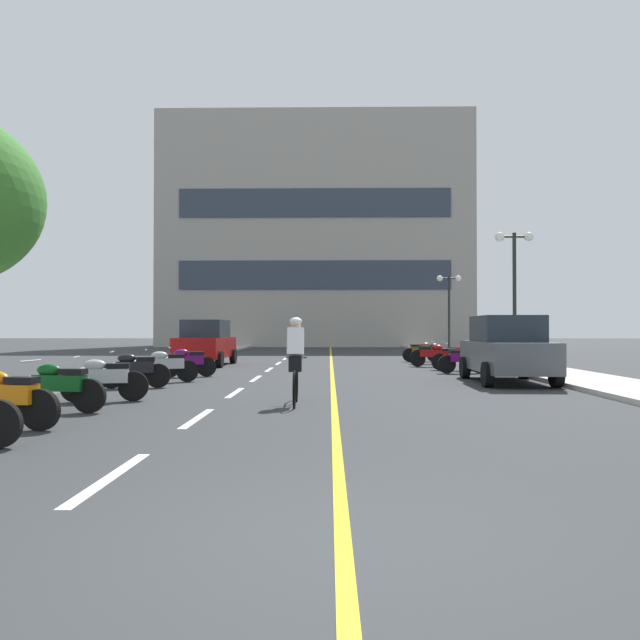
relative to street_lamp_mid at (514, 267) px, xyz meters
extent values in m
plane|color=#2D3033|center=(-7.15, 1.80, -3.79)|extent=(140.00, 140.00, 0.00)
cube|color=#B7B2A8|center=(-14.35, 4.80, -3.73)|extent=(2.40, 72.00, 0.12)
cube|color=#B7B2A8|center=(0.05, 4.80, -3.73)|extent=(2.40, 72.00, 0.12)
cube|color=silver|center=(-9.15, -17.20, -3.79)|extent=(0.14, 2.20, 0.01)
cube|color=silver|center=(-9.15, -13.20, -3.79)|extent=(0.14, 2.20, 0.01)
cube|color=silver|center=(-9.15, -9.20, -3.79)|extent=(0.14, 2.20, 0.01)
cube|color=silver|center=(-9.15, -5.20, -3.79)|extent=(0.14, 2.20, 0.01)
cube|color=silver|center=(-9.15, -1.20, -3.79)|extent=(0.14, 2.20, 0.01)
cube|color=silver|center=(-9.15, 2.80, -3.79)|extent=(0.14, 2.20, 0.01)
cube|color=silver|center=(-9.15, 6.80, -3.79)|extent=(0.14, 2.20, 0.01)
cube|color=silver|center=(-9.15, 10.80, -3.79)|extent=(0.14, 2.20, 0.01)
cube|color=silver|center=(-9.15, 14.80, -3.79)|extent=(0.14, 2.20, 0.01)
cube|color=silver|center=(-9.15, 18.80, -3.79)|extent=(0.14, 2.20, 0.01)
cube|color=silver|center=(-9.15, 22.80, -3.79)|extent=(0.14, 2.20, 0.01)
cube|color=silver|center=(-9.15, 26.80, -3.79)|extent=(0.14, 2.20, 0.01)
cube|color=gold|center=(-6.90, 4.80, -3.79)|extent=(0.12, 66.00, 0.01)
cube|color=#9E998E|center=(-8.16, 29.48, 5.85)|extent=(25.91, 7.36, 19.28)
cube|color=#2D3847|center=(-8.16, 25.75, 1.99)|extent=(21.77, 0.10, 2.31)
cube|color=#2D3847|center=(-8.16, 25.75, 7.78)|extent=(21.77, 0.10, 2.31)
cylinder|color=black|center=(0.00, 0.00, -1.19)|extent=(0.14, 0.14, 4.97)
cylinder|color=black|center=(0.00, 0.00, 1.15)|extent=(1.10, 0.08, 0.08)
sphere|color=white|center=(-0.55, 0.00, 1.15)|extent=(0.36, 0.36, 0.36)
sphere|color=white|center=(0.55, 0.00, 1.15)|extent=(0.36, 0.36, 0.36)
cylinder|color=black|center=(0.15, 13.39, -1.42)|extent=(0.14, 0.14, 4.51)
cylinder|color=black|center=(0.15, 13.39, 0.68)|extent=(1.10, 0.08, 0.08)
sphere|color=white|center=(-0.40, 13.39, 0.68)|extent=(0.36, 0.36, 0.36)
sphere|color=white|center=(0.70, 13.39, 0.68)|extent=(0.36, 0.36, 0.36)
cylinder|color=black|center=(-2.99, -5.02, -3.47)|extent=(0.23, 0.64, 0.64)
cylinder|color=black|center=(-1.29, -5.05, -3.47)|extent=(0.23, 0.64, 0.64)
cylinder|color=black|center=(-3.03, -7.82, -3.47)|extent=(0.23, 0.64, 0.64)
cylinder|color=black|center=(-1.33, -7.85, -3.47)|extent=(0.23, 0.64, 0.64)
cube|color=#4C5156|center=(-2.16, -6.43, -3.07)|extent=(1.77, 4.23, 0.80)
cube|color=#1E2833|center=(-2.16, -6.43, -2.32)|extent=(1.60, 2.23, 0.70)
cylinder|color=black|center=(-12.75, 2.68, -3.47)|extent=(0.24, 0.65, 0.64)
cylinder|color=black|center=(-11.05, 2.63, -3.47)|extent=(0.24, 0.65, 0.64)
cylinder|color=black|center=(-12.82, -0.12, -3.47)|extent=(0.24, 0.65, 0.64)
cylinder|color=black|center=(-11.12, -0.17, -3.47)|extent=(0.24, 0.65, 0.64)
cube|color=maroon|center=(-11.93, 1.26, -3.07)|extent=(1.81, 4.24, 0.80)
cube|color=#1E2833|center=(-11.93, 1.26, -2.32)|extent=(1.62, 2.24, 0.70)
cylinder|color=black|center=(-11.14, -14.48, -3.49)|extent=(0.61, 0.21, 0.60)
cube|color=orange|center=(-11.68, -14.38, -3.27)|extent=(0.94, 0.44, 0.28)
cube|color=black|center=(-11.44, -14.42, -3.07)|extent=(0.48, 0.32, 0.10)
cylinder|color=black|center=(-12.26, -12.50, -3.49)|extent=(0.61, 0.17, 0.60)
cylinder|color=black|center=(-11.16, -12.63, -3.49)|extent=(0.61, 0.17, 0.60)
cube|color=#0C4C19|center=(-11.71, -12.57, -3.27)|extent=(0.93, 0.39, 0.28)
ellipsoid|color=#0C4C19|center=(-11.91, -12.54, -3.05)|extent=(0.47, 0.29, 0.22)
cube|color=black|center=(-11.46, -12.60, -3.07)|extent=(0.47, 0.29, 0.10)
cylinder|color=silver|center=(-12.26, -12.50, -2.89)|extent=(0.10, 0.60, 0.03)
cylinder|color=black|center=(-12.04, -11.07, -3.49)|extent=(0.61, 0.22, 0.60)
cylinder|color=black|center=(-10.96, -10.85, -3.49)|extent=(0.61, 0.22, 0.60)
cube|color=#B2B2B7|center=(-11.50, -10.96, -3.27)|extent=(0.94, 0.46, 0.28)
ellipsoid|color=#B2B2B7|center=(-11.70, -11.00, -3.05)|extent=(0.48, 0.32, 0.22)
cube|color=black|center=(-11.26, -10.91, -3.07)|extent=(0.48, 0.32, 0.10)
cylinder|color=silver|center=(-12.04, -11.07, -2.89)|extent=(0.15, 0.59, 0.03)
cylinder|color=black|center=(-12.32, -8.28, -3.49)|extent=(0.61, 0.21, 0.60)
cylinder|color=black|center=(-11.24, -8.06, -3.49)|extent=(0.61, 0.21, 0.60)
cube|color=black|center=(-11.78, -8.17, -3.27)|extent=(0.94, 0.45, 0.28)
ellipsoid|color=black|center=(-11.98, -8.21, -3.05)|extent=(0.48, 0.32, 0.22)
cube|color=black|center=(-11.53, -8.12, -3.07)|extent=(0.48, 0.32, 0.10)
cylinder|color=silver|center=(-12.32, -8.28, -2.89)|extent=(0.14, 0.59, 0.03)
cylinder|color=black|center=(-11.94, -6.72, -3.49)|extent=(0.60, 0.30, 0.60)
cylinder|color=black|center=(-10.91, -6.35, -3.49)|extent=(0.60, 0.30, 0.60)
cube|color=#B2B2B7|center=(-11.43, -6.53, -3.27)|extent=(0.94, 0.57, 0.28)
ellipsoid|color=#B2B2B7|center=(-11.62, -6.60, -3.05)|extent=(0.49, 0.37, 0.22)
cube|color=black|center=(-11.19, -6.45, -3.07)|extent=(0.49, 0.37, 0.10)
cylinder|color=silver|center=(-11.94, -6.72, -2.89)|extent=(0.23, 0.58, 0.03)
cylinder|color=black|center=(-11.79, -4.85, -3.49)|extent=(0.60, 0.30, 0.60)
cylinder|color=black|center=(-10.76, -4.47, -3.49)|extent=(0.60, 0.30, 0.60)
cube|color=#590C59|center=(-11.27, -4.66, -3.27)|extent=(0.94, 0.57, 0.28)
ellipsoid|color=#590C59|center=(-11.46, -4.73, -3.05)|extent=(0.50, 0.37, 0.22)
cube|color=black|center=(-11.04, -4.58, -3.07)|extent=(0.50, 0.37, 0.10)
cylinder|color=silver|center=(-11.79, -4.85, -2.89)|extent=(0.23, 0.57, 0.03)
cylinder|color=black|center=(-2.04, -2.93, -3.49)|extent=(0.61, 0.16, 0.60)
cylinder|color=black|center=(-3.14, -3.04, -3.49)|extent=(0.61, 0.16, 0.60)
cube|color=#590C59|center=(-2.59, -2.98, -3.27)|extent=(0.92, 0.37, 0.28)
ellipsoid|color=#590C59|center=(-2.39, -2.96, -3.05)|extent=(0.46, 0.28, 0.22)
cube|color=black|center=(-2.84, -3.01, -3.07)|extent=(0.46, 0.28, 0.10)
cylinder|color=silver|center=(-2.04, -2.93, -2.89)|extent=(0.09, 0.60, 0.03)
cylinder|color=black|center=(-2.00, -1.67, -3.49)|extent=(0.61, 0.20, 0.60)
cylinder|color=black|center=(-3.08, -1.49, -3.49)|extent=(0.61, 0.20, 0.60)
cube|color=maroon|center=(-2.54, -1.58, -3.27)|extent=(0.93, 0.43, 0.28)
ellipsoid|color=maroon|center=(-2.34, -1.61, -3.05)|extent=(0.47, 0.31, 0.22)
cube|color=black|center=(-2.79, -1.54, -3.07)|extent=(0.47, 0.31, 0.10)
cylinder|color=silver|center=(-2.00, -1.67, -2.89)|extent=(0.13, 0.60, 0.03)
cylinder|color=black|center=(-2.50, 0.31, -3.49)|extent=(0.61, 0.25, 0.60)
cylinder|color=black|center=(-3.57, 0.59, -3.49)|extent=(0.61, 0.25, 0.60)
cube|color=maroon|center=(-3.03, 0.45, -3.27)|extent=(0.94, 0.50, 0.28)
ellipsoid|color=maroon|center=(-2.84, 0.40, -3.05)|extent=(0.49, 0.35, 0.22)
cube|color=black|center=(-3.28, 0.51, -3.07)|extent=(0.49, 0.35, 0.10)
cylinder|color=silver|center=(-2.50, 0.31, -2.89)|extent=(0.19, 0.59, 0.03)
cylinder|color=black|center=(-2.26, 2.45, -3.49)|extent=(0.61, 0.19, 0.60)
cylinder|color=black|center=(-3.35, 2.29, -3.49)|extent=(0.61, 0.19, 0.60)
cube|color=black|center=(-2.80, 2.37, -3.27)|extent=(0.93, 0.41, 0.28)
ellipsoid|color=black|center=(-2.61, 2.40, -3.05)|extent=(0.47, 0.30, 0.22)
cube|color=black|center=(-3.05, 2.33, -3.07)|extent=(0.47, 0.30, 0.10)
cylinder|color=silver|center=(-2.26, 2.45, -2.89)|extent=(0.12, 0.60, 0.03)
cylinder|color=black|center=(-2.34, 4.26, -3.49)|extent=(0.61, 0.17, 0.60)
cylinder|color=black|center=(-3.43, 4.13, -3.49)|extent=(0.61, 0.17, 0.60)
cube|color=brown|center=(-2.89, 4.20, -3.27)|extent=(0.93, 0.38, 0.28)
ellipsoid|color=brown|center=(-2.69, 4.22, -3.05)|extent=(0.47, 0.29, 0.22)
cube|color=black|center=(-3.14, 4.17, -3.07)|extent=(0.47, 0.29, 0.10)
cylinder|color=silver|center=(-2.34, 4.26, -2.89)|extent=(0.10, 0.60, 0.03)
torus|color=black|center=(-7.65, -10.85, -3.45)|extent=(0.05, 0.72, 0.72)
torus|color=black|center=(-7.64, -11.90, -3.45)|extent=(0.05, 0.72, 0.72)
cylinder|color=black|center=(-7.65, -11.40, -3.15)|extent=(0.05, 0.95, 0.04)
cube|color=black|center=(-7.64, -11.55, -2.93)|extent=(0.10, 0.20, 0.06)
cylinder|color=black|center=(-7.65, -10.95, -2.90)|extent=(0.42, 0.04, 0.03)
cube|color=black|center=(-7.64, -11.50, -3.00)|extent=(0.24, 0.36, 0.28)
cube|color=white|center=(-7.65, -11.35, -2.60)|extent=(0.33, 0.46, 0.61)
sphere|color=tan|center=(-7.65, -11.22, -2.25)|extent=(0.20, 0.20, 0.20)
ellipsoid|color=white|center=(-7.65, -11.22, -2.18)|extent=(0.24, 0.26, 0.16)
camera|label=1|loc=(-6.99, -23.24, -2.33)|focal=34.50mm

